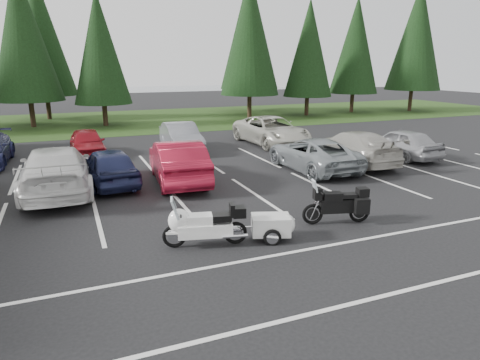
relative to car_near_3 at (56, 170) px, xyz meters
name	(u,v)px	position (x,y,z in m)	size (l,w,h in m)	color
ground	(176,218)	(3.28, -4.16, -0.84)	(120.00, 120.00, 0.00)	black
grass_strip	(103,122)	(3.28, 19.84, -0.83)	(80.00, 16.00, 0.01)	#1C3210
lake_water	(112,95)	(7.28, 50.84, -0.84)	(70.00, 50.00, 0.02)	slate
stall_markings	(162,199)	(3.28, -2.16, -0.83)	(32.00, 16.00, 0.01)	silver
conifer_4	(22,34)	(-1.72, 18.74, 5.69)	(4.80, 4.80, 11.17)	#332316
conifer_5	(100,48)	(3.28, 17.44, 4.79)	(4.14, 4.14, 9.63)	#332316
conifer_6	(250,36)	(15.28, 17.94, 5.87)	(4.93, 4.93, 11.48)	#332316
conifer_7	(309,48)	(20.78, 17.64, 4.97)	(4.27, 4.27, 9.94)	#332316
conifer_8	(356,45)	(26.28, 18.44, 5.33)	(4.53, 4.53, 10.56)	#332316
conifer_9	(417,36)	(32.28, 17.14, 6.23)	(5.19, 5.19, 12.10)	#332316
conifer_back_b	(40,35)	(-0.72, 23.34, 5.93)	(4.97, 4.97, 11.58)	#332316
conifer_back_c	(249,31)	(17.28, 22.64, 6.65)	(5.50, 5.50, 12.81)	#332316
car_near_3	(56,170)	(0.00, 0.00, 0.00)	(2.35, 5.78, 1.68)	silver
car_near_4	(109,166)	(1.85, 0.41, -0.12)	(1.71, 4.24, 1.45)	#1C2247
car_near_5	(178,161)	(4.37, -0.19, -0.02)	(1.74, 5.00, 1.65)	maroon
car_near_6	(313,154)	(10.32, -0.44, -0.14)	(2.33, 5.05, 1.40)	gray
car_near_7	(354,147)	(12.72, -0.09, -0.08)	(2.13, 5.24, 1.52)	#AAA69C
car_near_8	(401,143)	(15.70, 0.10, -0.12)	(1.71, 4.25, 1.45)	#97989C
car_far_2	(87,143)	(1.39, 6.34, -0.16)	(1.60, 3.97, 1.35)	maroon
car_far_3	(181,137)	(6.08, 5.84, -0.10)	(1.56, 4.48, 1.48)	gray
car_far_4	(271,131)	(11.38, 5.79, -0.05)	(2.63, 5.70, 1.58)	#BBB9AB
touring_motorcycle	(205,221)	(3.48, -6.45, -0.18)	(2.38, 0.73, 1.32)	white
cargo_trailer	(271,227)	(5.20, -6.71, -0.51)	(1.44, 0.81, 0.67)	silver
adventure_motorcycle	(337,201)	(7.48, -6.36, -0.16)	(2.22, 0.77, 1.35)	black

